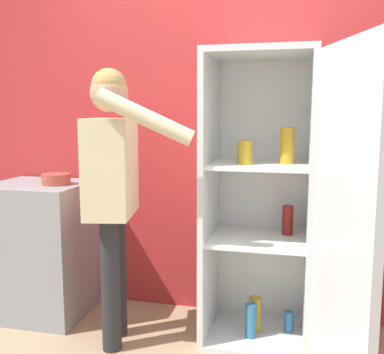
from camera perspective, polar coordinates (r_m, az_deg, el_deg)
wall_back at (r=3.09m, az=4.83°, el=5.74°), size 7.00×0.06×2.55m
refrigerator at (r=2.67m, az=10.63°, el=-3.42°), size 0.89×1.20×1.76m
person at (r=2.67m, az=-10.02°, el=0.36°), size 0.72×0.58×1.66m
counter at (r=3.36m, az=-18.61°, el=-8.59°), size 0.66×0.59×0.92m
bowl at (r=3.16m, az=-16.88°, el=-0.26°), size 0.19×0.19×0.07m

